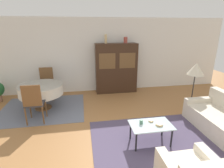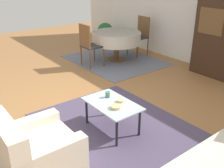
{
  "view_description": "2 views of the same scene",
  "coord_description": "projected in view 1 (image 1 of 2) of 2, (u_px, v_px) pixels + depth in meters",
  "views": [
    {
      "loc": [
        -0.53,
        -2.87,
        2.36
      ],
      "look_at": [
        0.2,
        1.4,
        0.95
      ],
      "focal_mm": 28.0,
      "sensor_mm": 36.0,
      "label": 1
    },
    {
      "loc": [
        3.47,
        -1.95,
        2.22
      ],
      "look_at": [
        0.8,
        0.12,
        0.75
      ],
      "focal_mm": 42.0,
      "sensor_mm": 36.0,
      "label": 2
    }
  ],
  "objects": [
    {
      "name": "ground_plane",
      "position": [
        114.0,
        151.0,
        3.5
      ],
      "size": [
        14.0,
        14.0,
        0.0
      ],
      "primitive_type": "plane",
      "color": "#9E6B3D"
    },
    {
      "name": "wall_back",
      "position": [
        97.0,
        56.0,
        6.49
      ],
      "size": [
        10.0,
        0.06,
        2.7
      ],
      "color": "white",
      "rests_on": "ground_plane"
    },
    {
      "name": "area_rug",
      "position": [
        154.0,
        140.0,
        3.84
      ],
      "size": [
        2.72,
        1.95,
        0.01
      ],
      "color": "#4C425B",
      "rests_on": "ground_plane"
    },
    {
      "name": "dining_rug",
      "position": [
        43.0,
        109.0,
        5.29
      ],
      "size": [
        2.44,
        1.98,
        0.01
      ],
      "color": "slate",
      "rests_on": "ground_plane"
    },
    {
      "name": "coffee_table",
      "position": [
        151.0,
        127.0,
        3.62
      ],
      "size": [
        0.87,
        0.54,
        0.44
      ],
      "color": "black",
      "rests_on": "area_rug"
    },
    {
      "name": "display_cabinet",
      "position": [
        116.0,
        68.0,
        6.47
      ],
      "size": [
        1.51,
        0.46,
        1.82
      ],
      "color": "#382316",
      "rests_on": "ground_plane"
    },
    {
      "name": "dining_table",
      "position": [
        41.0,
        90.0,
        5.15
      ],
      "size": [
        1.26,
        1.26,
        0.75
      ],
      "color": "brown",
      "rests_on": "dining_rug"
    },
    {
      "name": "dining_chair_near",
      "position": [
        34.0,
        101.0,
        4.34
      ],
      "size": [
        0.44,
        0.44,
        1.05
      ],
      "color": "brown",
      "rests_on": "dining_rug"
    },
    {
      "name": "dining_chair_far",
      "position": [
        46.0,
        81.0,
        5.95
      ],
      "size": [
        0.44,
        0.44,
        1.05
      ],
      "rotation": [
        0.0,
        0.0,
        3.14
      ],
      "color": "brown",
      "rests_on": "dining_rug"
    },
    {
      "name": "floor_lamp",
      "position": [
        196.0,
        70.0,
        4.96
      ],
      "size": [
        0.47,
        0.47,
        1.4
      ],
      "color": "black",
      "rests_on": "ground_plane"
    },
    {
      "name": "cup",
      "position": [
        141.0,
        122.0,
        3.62
      ],
      "size": [
        0.07,
        0.07,
        0.09
      ],
      "color": "#4C7A60",
      "rests_on": "coffee_table"
    },
    {
      "name": "bowl",
      "position": [
        159.0,
        124.0,
        3.57
      ],
      "size": [
        0.15,
        0.15,
        0.04
      ],
      "color": "tan",
      "rests_on": "coffee_table"
    },
    {
      "name": "bowl_small",
      "position": [
        151.0,
        121.0,
        3.72
      ],
      "size": [
        0.1,
        0.1,
        0.03
      ],
      "color": "tan",
      "rests_on": "coffee_table"
    },
    {
      "name": "vase_tall",
      "position": [
        106.0,
        39.0,
        6.09
      ],
      "size": [
        0.09,
        0.09,
        0.31
      ],
      "color": "tan",
      "rests_on": "display_cabinet"
    },
    {
      "name": "vase_short",
      "position": [
        126.0,
        40.0,
        6.21
      ],
      "size": [
        0.13,
        0.13,
        0.21
      ],
      "color": "#9E4238",
      "rests_on": "display_cabinet"
    }
  ]
}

